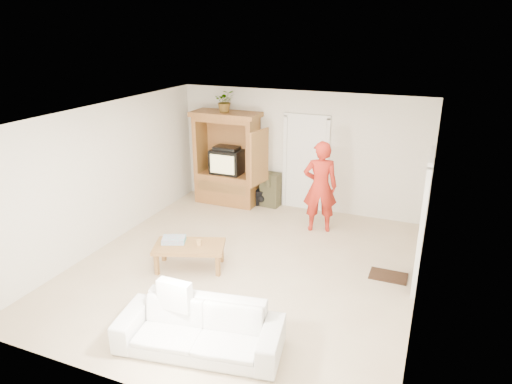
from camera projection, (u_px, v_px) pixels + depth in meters
floor at (245, 267)px, 7.76m from camera, size 6.00×6.00×0.00m
ceiling at (244, 115)px, 6.87m from camera, size 6.00×6.00×0.00m
wall_back at (300, 151)px, 9.93m from camera, size 5.50×0.00×5.50m
wall_front at (128, 289)px, 4.71m from camera, size 5.50×0.00×5.50m
wall_left at (106, 175)px, 8.30m from camera, size 0.00×6.00×6.00m
wall_right at (425, 222)px, 6.34m from camera, size 0.00×6.00×6.00m
armoire at (228, 164)px, 10.33m from camera, size 1.82×1.14×2.10m
door_back at (305, 164)px, 9.94m from camera, size 0.85×0.05×2.04m
doorway_right at (423, 223)px, 6.97m from camera, size 0.05×0.90×2.04m
framed_picture at (432, 165)px, 7.90m from camera, size 0.03×0.60×0.48m
doormat at (388, 276)px, 7.46m from camera, size 0.60×0.40×0.02m
plant at (225, 101)px, 9.82m from camera, size 0.55×0.53×0.48m
man at (320, 187)px, 8.88m from camera, size 0.77×0.61×1.83m
sofa at (200, 328)px, 5.70m from camera, size 2.17×1.14×0.60m
coffee_table at (189, 248)px, 7.61m from camera, size 1.30×0.98×0.43m
towel at (174, 240)px, 7.68m from camera, size 0.46×0.40×0.08m
candle at (199, 242)px, 7.56m from camera, size 0.08×0.08×0.10m
backpack_black at (263, 198)px, 10.38m from camera, size 0.33×0.25×0.36m
backpack_olive at (271, 190)px, 10.28m from camera, size 0.43×0.33×0.78m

